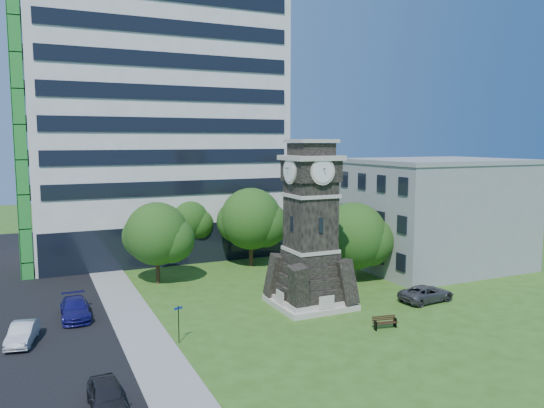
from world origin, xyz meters
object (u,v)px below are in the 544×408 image
clock_tower (310,235)px  street_sign (179,320)px  car_street_south (107,396)px  car_street_mid (23,333)px  car_street_north (75,309)px  park_bench (385,322)px  car_east_lot (426,293)px

clock_tower → street_sign: 11.86m
street_sign → car_street_south: bearing=-143.4°
car_street_mid → car_street_north: 4.79m
car_street_north → street_sign: bearing=-52.9°
car_street_south → car_street_mid: car_street_south is taller
car_street_south → park_bench: bearing=10.3°
car_street_south → park_bench: 18.12m
car_street_mid → street_sign: bearing=-12.1°
clock_tower → car_street_north: 17.22m
clock_tower → street_sign: size_ratio=5.35×
clock_tower → car_street_mid: bearing=178.4°
clock_tower → car_street_north: clock_tower is taller
car_street_south → car_street_north: bearing=90.8°
car_street_south → car_street_mid: (-3.57, 10.35, -0.03)m
clock_tower → car_street_south: clock_tower is taller
car_east_lot → car_street_south: bearing=101.1°
park_bench → street_sign: street_sign is taller
car_street_north → car_street_mid: bearing=-131.3°
clock_tower → car_east_lot: (8.48, -2.87, -4.66)m
car_street_south → car_east_lot: (24.22, 6.95, -0.03)m
car_street_north → car_east_lot: (24.57, -6.94, -0.05)m
car_street_mid → car_street_south: bearing=-59.2°
car_street_mid → park_bench: (21.37, -6.91, -0.17)m
car_street_mid → street_sign: street_sign is taller
clock_tower → car_street_mid: (-19.31, 0.52, -4.66)m
car_street_mid → park_bench: car_street_mid is taller
car_east_lot → car_street_mid: bearing=78.1°
car_east_lot → park_bench: (-6.42, -3.51, -0.17)m
street_sign → car_street_north: bearing=110.1°
car_street_north → street_sign: 9.12m
car_street_south → car_street_north: (-0.35, 13.89, 0.02)m
car_east_lot → park_bench: 7.32m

